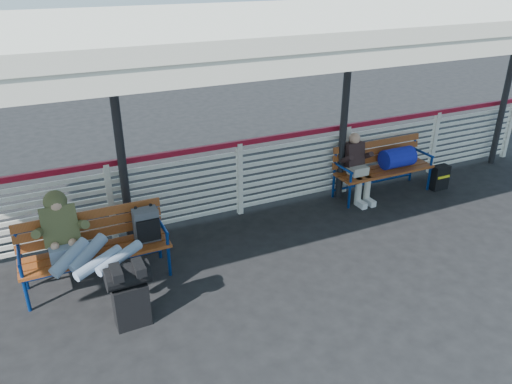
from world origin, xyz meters
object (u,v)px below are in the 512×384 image
luggage_stack (130,292)px  suitcase_side (439,177)px  bench_left (109,237)px  traveler_man (85,249)px  companion_person (357,167)px  bench_right (389,160)px

luggage_stack → suitcase_side: 5.94m
bench_left → suitcase_side: (5.80, 0.29, -0.37)m
luggage_stack → traveler_man: bearing=115.4°
traveler_man → companion_person: traveler_man is taller
bench_left → bench_right: bearing=6.9°
luggage_stack → companion_person: size_ratio=0.69×
bench_right → traveler_man: (-5.20, -0.94, 0.09)m
bench_left → bench_right: size_ratio=1.00×
bench_left → suitcase_side: 5.82m
bench_right → companion_person: (-0.68, -0.01, 0.00)m
bench_right → companion_person: companion_person is taller
bench_left → traveler_man: bearing=-133.0°
luggage_stack → traveler_man: size_ratio=0.48×
bench_right → traveler_man: size_ratio=1.10×
bench_left → traveler_man: traveler_man is taller
bench_left → bench_right: (4.88, 0.59, 0.01)m
bench_right → bench_left: bearing=-173.1°
traveler_man → companion_person: (4.53, 0.93, -0.09)m
suitcase_side → companion_person: bearing=168.5°
luggage_stack → bench_left: 1.05m
traveler_man → suitcase_side: (6.13, 0.63, -0.47)m
companion_person → bench_left: bearing=-172.1°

